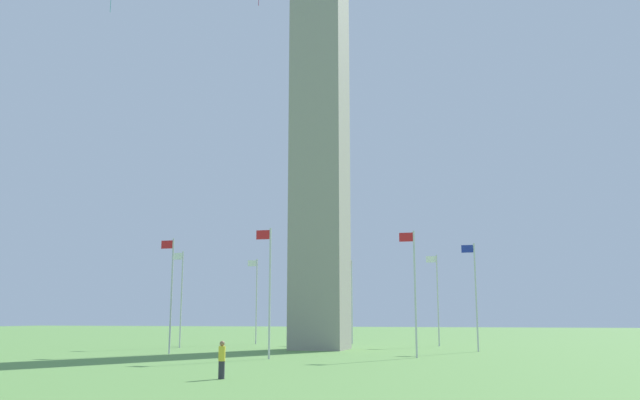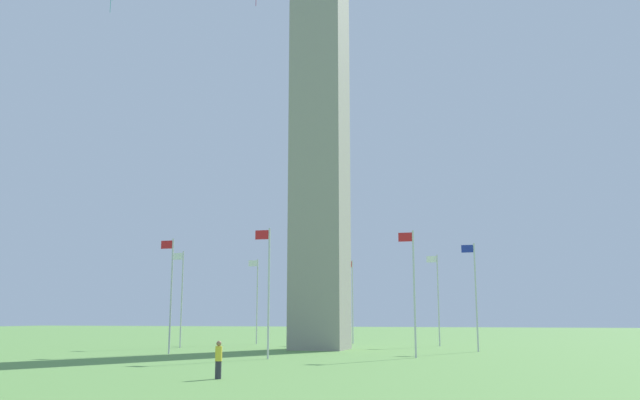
{
  "view_description": "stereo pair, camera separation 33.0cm",
  "coord_description": "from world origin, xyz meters",
  "px_view_note": "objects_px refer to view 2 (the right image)",
  "views": [
    {
      "loc": [
        -14.89,
        56.02,
        2.81
      ],
      "look_at": [
        0.0,
        0.0,
        13.24
      ],
      "focal_mm": 36.52,
      "sensor_mm": 36.0,
      "label": 1
    },
    {
      "loc": [
        -15.21,
        55.93,
        2.81
      ],
      "look_at": [
        0.0,
        0.0,
        13.24
      ],
      "focal_mm": 36.52,
      "sensor_mm": 36.0,
      "label": 2
    }
  ],
  "objects_px": {
    "flagpole_se": "(413,288)",
    "person_yellow_shirt": "(218,360)",
    "flagpole_n": "(181,295)",
    "flagpole_e": "(268,287)",
    "obelisk_monument": "(320,117)",
    "flagpole_ne": "(171,290)",
    "flagpole_w": "(352,298)",
    "flagpole_s": "(475,292)",
    "flagpole_nw": "(257,297)",
    "flagpole_sw": "(438,296)"
  },
  "relations": [
    {
      "from": "flagpole_se",
      "to": "flagpole_sw",
      "type": "distance_m",
      "value": 18.98
    },
    {
      "from": "obelisk_monument",
      "to": "person_yellow_shirt",
      "type": "xyz_separation_m",
      "value": [
        -2.63,
        27.49,
        -20.22
      ]
    },
    {
      "from": "flagpole_sw",
      "to": "flagpole_nw",
      "type": "distance_m",
      "value": 18.98
    },
    {
      "from": "flagpole_n",
      "to": "flagpole_nw",
      "type": "height_order",
      "value": "same"
    },
    {
      "from": "flagpole_n",
      "to": "flagpole_w",
      "type": "height_order",
      "value": "same"
    },
    {
      "from": "obelisk_monument",
      "to": "flagpole_se",
      "type": "distance_m",
      "value": 21.03
    },
    {
      "from": "flagpole_e",
      "to": "person_yellow_shirt",
      "type": "height_order",
      "value": "flagpole_e"
    },
    {
      "from": "flagpole_n",
      "to": "person_yellow_shirt",
      "type": "xyz_separation_m",
      "value": [
        -16.1,
        27.49,
        -4.0
      ]
    },
    {
      "from": "flagpole_sw",
      "to": "flagpole_w",
      "type": "xyz_separation_m",
      "value": [
        9.49,
        -3.93,
        0.0
      ]
    },
    {
      "from": "flagpole_e",
      "to": "flagpole_nw",
      "type": "distance_m",
      "value": 24.8
    },
    {
      "from": "flagpole_se",
      "to": "flagpole_ne",
      "type": "bearing_deg",
      "value": 0.0
    },
    {
      "from": "flagpole_se",
      "to": "flagpole_s",
      "type": "bearing_deg",
      "value": -112.5
    },
    {
      "from": "flagpole_se",
      "to": "flagpole_s",
      "type": "distance_m",
      "value": 10.27
    },
    {
      "from": "flagpole_sw",
      "to": "flagpole_s",
      "type": "bearing_deg",
      "value": 112.5
    },
    {
      "from": "obelisk_monument",
      "to": "flagpole_s",
      "type": "bearing_deg",
      "value": 180.0
    },
    {
      "from": "obelisk_monument",
      "to": "person_yellow_shirt",
      "type": "relative_size",
      "value": 24.57
    },
    {
      "from": "obelisk_monument",
      "to": "flagpole_w",
      "type": "height_order",
      "value": "obelisk_monument"
    },
    {
      "from": "flagpole_s",
      "to": "flagpole_ne",
      "type": "bearing_deg",
      "value": 22.5
    },
    {
      "from": "flagpole_e",
      "to": "flagpole_sw",
      "type": "distance_m",
      "value": 24.8
    },
    {
      "from": "flagpole_n",
      "to": "flagpole_s",
      "type": "xyz_separation_m",
      "value": [
        -26.85,
        0.0,
        0.0
      ]
    },
    {
      "from": "flagpole_se",
      "to": "person_yellow_shirt",
      "type": "distance_m",
      "value": 19.65
    },
    {
      "from": "flagpole_se",
      "to": "person_yellow_shirt",
      "type": "height_order",
      "value": "flagpole_se"
    },
    {
      "from": "flagpole_n",
      "to": "flagpole_s",
      "type": "distance_m",
      "value": 26.85
    },
    {
      "from": "flagpole_sw",
      "to": "flagpole_nw",
      "type": "height_order",
      "value": "same"
    },
    {
      "from": "flagpole_se",
      "to": "flagpole_nw",
      "type": "distance_m",
      "value": 26.85
    },
    {
      "from": "flagpole_nw",
      "to": "person_yellow_shirt",
      "type": "bearing_deg",
      "value": 108.22
    },
    {
      "from": "flagpole_e",
      "to": "flagpole_w",
      "type": "height_order",
      "value": "same"
    },
    {
      "from": "flagpole_ne",
      "to": "flagpole_w",
      "type": "bearing_deg",
      "value": -112.5
    },
    {
      "from": "obelisk_monument",
      "to": "flagpole_ne",
      "type": "relative_size",
      "value": 4.73
    },
    {
      "from": "obelisk_monument",
      "to": "flagpole_ne",
      "type": "distance_m",
      "value": 21.08
    },
    {
      "from": "flagpole_n",
      "to": "flagpole_sw",
      "type": "bearing_deg",
      "value": -157.5
    },
    {
      "from": "person_yellow_shirt",
      "to": "flagpole_se",
      "type": "bearing_deg",
      "value": -26.56
    },
    {
      "from": "flagpole_w",
      "to": "flagpole_nw",
      "type": "xyz_separation_m",
      "value": [
        9.49,
        3.93,
        0.0
      ]
    },
    {
      "from": "flagpole_w",
      "to": "flagpole_nw",
      "type": "height_order",
      "value": "same"
    },
    {
      "from": "flagpole_sw",
      "to": "flagpole_w",
      "type": "relative_size",
      "value": 1.0
    },
    {
      "from": "flagpole_se",
      "to": "person_yellow_shirt",
      "type": "relative_size",
      "value": 5.2
    },
    {
      "from": "flagpole_ne",
      "to": "flagpole_se",
      "type": "xyz_separation_m",
      "value": [
        -18.98,
        0.0,
        0.0
      ]
    },
    {
      "from": "obelisk_monument",
      "to": "flagpole_ne",
      "type": "xyz_separation_m",
      "value": [
        9.55,
        9.49,
        -16.22
      ]
    },
    {
      "from": "flagpole_n",
      "to": "flagpole_se",
      "type": "xyz_separation_m",
      "value": [
        -22.91,
        9.49,
        0.0
      ]
    },
    {
      "from": "flagpole_e",
      "to": "flagpole_s",
      "type": "relative_size",
      "value": 1.0
    },
    {
      "from": "obelisk_monument",
      "to": "flagpole_se",
      "type": "bearing_deg",
      "value": 134.84
    },
    {
      "from": "flagpole_s",
      "to": "flagpole_nw",
      "type": "relative_size",
      "value": 1.0
    },
    {
      "from": "flagpole_se",
      "to": "flagpole_nw",
      "type": "relative_size",
      "value": 1.0
    },
    {
      "from": "obelisk_monument",
      "to": "flagpole_se",
      "type": "height_order",
      "value": "obelisk_monument"
    },
    {
      "from": "obelisk_monument",
      "to": "flagpole_n",
      "type": "bearing_deg",
      "value": 0.0
    },
    {
      "from": "obelisk_monument",
      "to": "flagpole_sw",
      "type": "relative_size",
      "value": 4.73
    },
    {
      "from": "flagpole_e",
      "to": "obelisk_monument",
      "type": "bearing_deg",
      "value": -90.23
    },
    {
      "from": "flagpole_e",
      "to": "person_yellow_shirt",
      "type": "distance_m",
      "value": 14.86
    },
    {
      "from": "flagpole_ne",
      "to": "flagpole_nw",
      "type": "relative_size",
      "value": 1.0
    },
    {
      "from": "flagpole_nw",
      "to": "flagpole_s",
      "type": "bearing_deg",
      "value": 157.5
    }
  ]
}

